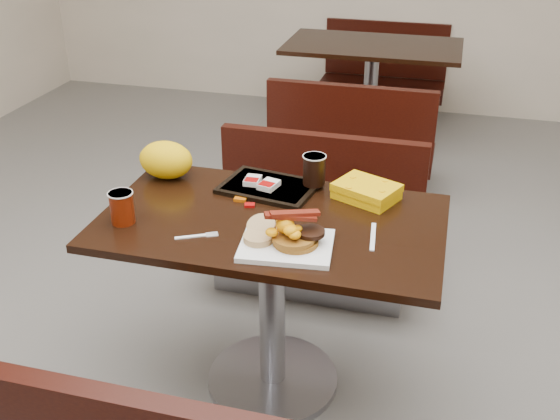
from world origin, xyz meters
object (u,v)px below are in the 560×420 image
(pancake_stack, at_px, (296,239))
(coffee_cup_near, at_px, (122,208))
(fork, at_px, (190,237))
(table_far, at_px, (370,96))
(hashbrown_sleeve_right, at_px, (269,185))
(bench_far_n, at_px, (382,72))
(table_near, at_px, (272,306))
(bench_near_n, at_px, (312,222))
(bench_far_s, at_px, (354,133))
(tray, at_px, (269,187))
(knife, at_px, (373,237))
(platter, at_px, (286,246))
(paper_bag, at_px, (166,160))
(clamshell, at_px, (367,191))
(coffee_cup_far, at_px, (314,170))
(hashbrown_sleeve_left, at_px, (253,180))

(pancake_stack, relative_size, coffee_cup_near, 1.29)
(pancake_stack, distance_m, fork, 0.36)
(table_far, bearing_deg, hashbrown_sleeve_right, -91.63)
(table_far, relative_size, bench_far_n, 1.20)
(fork, bearing_deg, hashbrown_sleeve_right, 41.26)
(table_near, bearing_deg, fork, -139.20)
(bench_near_n, relative_size, table_far, 0.83)
(fork, bearing_deg, bench_far_s, 56.67)
(table_near, distance_m, bench_far_s, 1.90)
(table_far, height_order, bench_far_n, table_far)
(bench_far_s, xyz_separation_m, tray, (-0.07, -1.67, 0.40))
(coffee_cup_near, bearing_deg, knife, 8.10)
(table_near, xyz_separation_m, platter, (0.10, -0.18, 0.38))
(platter, relative_size, fork, 2.06)
(bench_far_s, relative_size, hashbrown_sleeve_right, 12.14)
(tray, bearing_deg, paper_bag, -170.57)
(hashbrown_sleeve_right, height_order, clamshell, clamshell)
(bench_far_s, height_order, paper_bag, paper_bag)
(tray, distance_m, clamshell, 0.37)
(tray, bearing_deg, knife, -21.80)
(hashbrown_sleeve_right, bearing_deg, table_near, -57.17)
(table_far, xyz_separation_m, fork, (-0.23, -2.80, 0.38))
(table_near, bearing_deg, coffee_cup_far, 72.28)
(bench_far_s, xyz_separation_m, hashbrown_sleeve_right, (-0.07, -1.70, 0.42))
(platter, relative_size, pancake_stack, 2.01)
(coffee_cup_near, xyz_separation_m, coffee_cup_far, (0.58, 0.44, 0.02))
(bench_near_n, xyz_separation_m, bench_far_s, (0.00, 1.20, 0.00))
(pancake_stack, bearing_deg, hashbrown_sleeve_left, 123.94)
(platter, bearing_deg, knife, 22.15)
(coffee_cup_near, xyz_separation_m, hashbrown_sleeve_right, (0.42, 0.36, -0.03))
(bench_near_n, xyz_separation_m, platter, (0.10, -0.88, 0.40))
(tray, bearing_deg, pancake_stack, -53.59)
(paper_bag, bearing_deg, bench_near_n, 43.97)
(table_near, distance_m, fork, 0.48)
(pancake_stack, bearing_deg, bench_far_n, 92.13)
(bench_far_s, height_order, knife, knife)
(knife, bearing_deg, pancake_stack, -65.65)
(table_far, height_order, coffee_cup_near, coffee_cup_near)
(platter, height_order, hashbrown_sleeve_right, hashbrown_sleeve_right)
(fork, xyz_separation_m, tray, (0.15, 0.42, 0.01))
(table_near, relative_size, table_far, 1.00)
(table_near, bearing_deg, table_far, 90.00)
(knife, height_order, clamshell, clamshell)
(bench_near_n, distance_m, clamshell, 0.69)
(coffee_cup_near, distance_m, hashbrown_sleeve_left, 0.52)
(coffee_cup_near, height_order, fork, coffee_cup_near)
(bench_far_s, relative_size, tray, 2.86)
(table_far, relative_size, clamshell, 5.48)
(pancake_stack, xyz_separation_m, coffee_cup_far, (-0.04, 0.45, 0.04))
(bench_far_s, bearing_deg, bench_near_n, -90.00)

